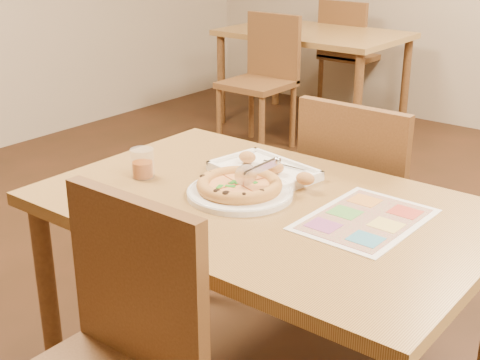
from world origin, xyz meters
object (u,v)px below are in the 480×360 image
Objects in this scene: dining_table at (264,228)px; glass_tumbler at (142,165)px; bg_table at (313,43)px; bg_chair_near at (265,65)px; pizza_cutter at (257,170)px; menu at (365,219)px; appetizer_tray at (266,171)px; plate at (240,193)px; chair_far at (361,189)px; chair_near at (111,342)px; pizza at (239,185)px; bg_chair_far at (347,43)px.

dining_table is 0.45m from glass_tumbler.
bg_table is 0.61m from bg_chair_near.
bg_chair_near is 4.13× the size of pizza_cutter.
bg_chair_near is 1.22× the size of menu.
appetizer_tray is at bearing -60.60° from bg_table.
bg_chair_near is 2.68m from plate.
plate is at bearing 11.52° from glass_tumbler.
chair_far is 1.00× the size of bg_chair_near.
plate is 3.38× the size of glass_tumbler.
plate is at bearing 97.98° from chair_near.
appetizer_tray is (-0.12, 0.17, 0.10)m from dining_table.
appetizer_tray reaches higher than plate.
bg_chair_near is at bearing 119.74° from chair_near.
plate is at bearing -61.63° from bg_table.
menu is (0.38, 0.08, -0.01)m from plate.
menu is at bearing 12.78° from dining_table.
bg_table is at bearing 90.00° from bg_chair_near.
menu is at bearing 10.33° from pizza.
bg_table is 2.77× the size of bg_chair_far.
menu reaches higher than dining_table.
glass_tumbler is at bearing -62.64° from bg_chair_near.
bg_chair_far is at bearing -59.35° from chair_far.
plate is at bearing -40.12° from pizza.
glass_tumbler is 0.24× the size of menu.
dining_table is 0.15m from pizza.
chair_near is 0.67m from pizza_cutter.
dining_table is 2.77× the size of chair_near.
bg_table is 3.18m from pizza_cutter.
bg_chair_near is (-1.60, 2.20, -0.07)m from dining_table.
pizza_cutter is at bearing -60.77° from bg_table.
bg_chair_near is 5.03× the size of glass_tumbler.
chair_near is at bearing -82.02° from plate.
pizza is 0.34m from glass_tumbler.
chair_near is 0.62m from plate.
pizza reaches higher than dining_table.
bg_table is 3.02m from appetizer_tray.
chair_near is at bearing -51.12° from glass_tumbler.
glass_tumbler is (-0.37, -0.10, -0.04)m from pizza_cutter.
chair_near and chair_far have the same top height.
bg_chair_near is 2.68m from pizza_cutter.
bg_table is (-1.60, 2.80, 0.00)m from dining_table.
bg_chair_far reaches higher than appetizer_tray.
pizza_cutter is at bearing 15.45° from glass_tumbler.
dining_table is 1.00× the size of bg_table.
bg_table is 3.33m from menu.
dining_table is at bearing 6.24° from plate.
plate reaches higher than bg_table.
plate is (1.52, -2.81, 0.09)m from bg_table.
bg_table is (-1.60, 3.40, 0.07)m from chair_near.
plate is at bearing -173.76° from dining_table.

